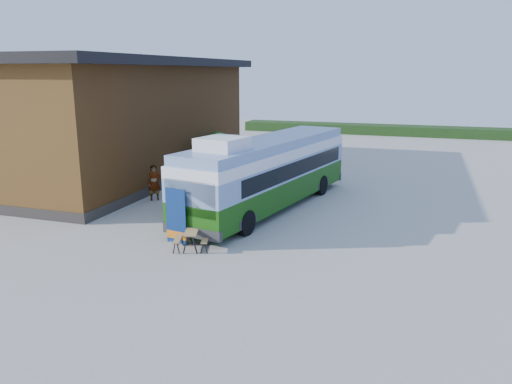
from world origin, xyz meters
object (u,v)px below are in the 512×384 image
(bus, at_px, (269,170))
(picnic_table, at_px, (192,236))
(person_a, at_px, (154,183))
(slurry_tanker, at_px, (215,151))
(person_b, at_px, (315,168))
(banner, at_px, (176,221))

(bus, distance_m, picnic_table, 6.92)
(person_a, bearing_deg, slurry_tanker, 52.69)
(bus, relative_size, person_b, 8.44)
(bus, distance_m, person_a, 6.28)
(bus, distance_m, person_b, 7.33)
(picnic_table, distance_m, person_b, 14.02)
(bus, height_order, slurry_tanker, bus)
(bus, xyz_separation_m, slurry_tanker, (-6.19, 7.63, -0.49))
(bus, height_order, person_a, bus)
(person_a, relative_size, slurry_tanker, 0.29)
(banner, height_order, person_b, banner)
(bus, bearing_deg, slurry_tanker, 140.32)
(banner, relative_size, person_a, 1.19)
(banner, relative_size, slurry_tanker, 0.35)
(picnic_table, bearing_deg, bus, 63.08)
(picnic_table, relative_size, slurry_tanker, 0.24)
(banner, xyz_separation_m, person_b, (2.70, 13.51, -0.13))
(banner, distance_m, picnic_table, 1.00)
(person_b, relative_size, slurry_tanker, 0.24)
(picnic_table, xyz_separation_m, person_b, (1.86, 13.90, 0.24))
(bus, relative_size, slurry_tanker, 2.06)
(banner, bearing_deg, person_b, 89.96)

